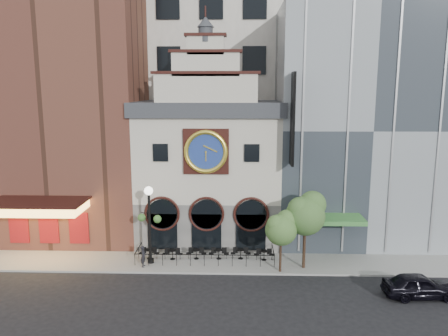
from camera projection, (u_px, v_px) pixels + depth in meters
name	position (u px, v px, depth m)	size (l,w,h in m)	color
ground	(203.00, 275.00, 31.96)	(120.00, 120.00, 0.00)	black
sidewalk	(206.00, 260.00, 34.41)	(44.00, 5.00, 0.15)	gray
clock_building	(209.00, 166.00, 38.45)	(12.60, 8.78, 18.65)	#605E5B
theater_building	(69.00, 98.00, 39.87)	(14.00, 15.60, 25.00)	brown
retail_building	(353.00, 125.00, 39.58)	(14.00, 14.40, 20.00)	gray
office_tower	(216.00, 28.00, 48.03)	(20.00, 16.00, 40.00)	silver
cafe_railing	(206.00, 254.00, 34.31)	(10.60, 2.60, 0.90)	black
bistro_0	(149.00, 253.00, 34.50)	(1.58, 0.68, 0.90)	black
bistro_1	(172.00, 254.00, 34.34)	(1.58, 0.68, 0.90)	black
bistro_2	(196.00, 253.00, 34.44)	(1.58, 0.68, 0.90)	black
bistro_3	(219.00, 253.00, 34.43)	(1.58, 0.68, 0.90)	black
bistro_4	(241.00, 253.00, 34.46)	(1.58, 0.68, 0.90)	black
bistro_5	(264.00, 254.00, 34.20)	(1.58, 0.68, 0.90)	black
car_right	(419.00, 286.00, 28.38)	(1.87, 4.65, 1.58)	black
pedestrian	(143.00, 256.00, 32.90)	(0.59, 0.39, 1.63)	black
lamppost	(149.00, 216.00, 33.07)	(1.89, 0.97, 6.05)	black
tree_left	(306.00, 213.00, 32.12)	(3.03, 2.92, 5.84)	#382619
tree_right	(282.00, 227.00, 31.58)	(2.40, 2.31, 4.62)	#382619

